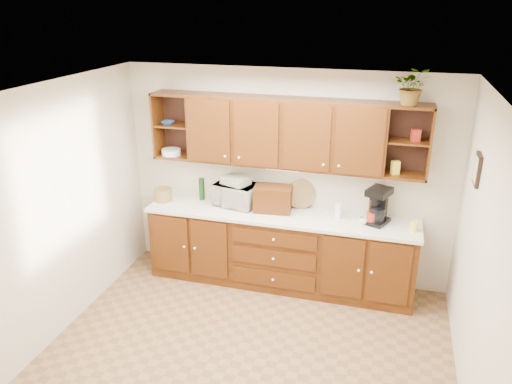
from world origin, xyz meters
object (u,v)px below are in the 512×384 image
Objects in this scene: bread_box at (273,199)px; coffee_maker at (378,206)px; potted_plant at (412,86)px; microwave at (236,195)px.

bread_box is 1.06× the size of coffee_maker.
coffee_maker is 1.36m from potted_plant.
coffee_maker reaches higher than bread_box.
bread_box is at bearing -157.19° from coffee_maker.
bread_box reaches higher than microwave.
potted_plant is at bearing 23.80° from coffee_maker.
coffee_maker is at bearing -5.21° from bread_box.
bread_box is 1.22m from coffee_maker.
potted_plant is at bearing 8.61° from microwave.
bread_box is at bearing 4.59° from microwave.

